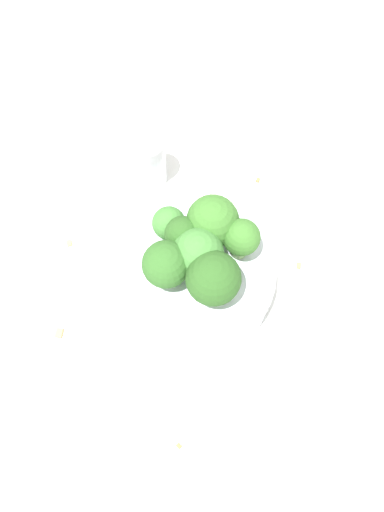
# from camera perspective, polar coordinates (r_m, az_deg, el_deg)

# --- Properties ---
(ground_plane) EXTENTS (3.00, 3.00, 0.00)m
(ground_plane) POSITION_cam_1_polar(r_m,az_deg,el_deg) (0.54, 0.00, -3.37)
(ground_plane) COLOR white
(bowl) EXTENTS (0.17, 0.17, 0.04)m
(bowl) POSITION_cam_1_polar(r_m,az_deg,el_deg) (0.52, 0.00, -2.48)
(bowl) COLOR silver
(bowl) RESTS_ON ground_plane
(broccoli_floret_0) EXTENTS (0.05, 0.05, 0.06)m
(broccoli_floret_0) POSITION_cam_1_polar(r_m,az_deg,el_deg) (0.47, 0.63, 0.26)
(broccoli_floret_0) COLOR #7A9E5B
(broccoli_floret_0) RESTS_ON bowl
(broccoli_floret_1) EXTENTS (0.04, 0.04, 0.05)m
(broccoli_floret_1) POSITION_cam_1_polar(r_m,az_deg,el_deg) (0.48, -1.01, 2.42)
(broccoli_floret_1) COLOR #8EB770
(broccoli_floret_1) RESTS_ON bowl
(broccoli_floret_2) EXTENTS (0.05, 0.05, 0.06)m
(broccoli_floret_2) POSITION_cam_1_polar(r_m,az_deg,el_deg) (0.46, 2.45, -2.62)
(broccoli_floret_2) COLOR #8EB770
(broccoli_floret_2) RESTS_ON bowl
(broccoli_floret_3) EXTENTS (0.05, 0.05, 0.06)m
(broccoli_floret_3) POSITION_cam_1_polar(r_m,az_deg,el_deg) (0.46, -2.94, -1.11)
(broccoli_floret_3) COLOR #7A9E5B
(broccoli_floret_3) RESTS_ON bowl
(broccoli_floret_4) EXTENTS (0.03, 0.03, 0.04)m
(broccoli_floret_4) POSITION_cam_1_polar(r_m,az_deg,el_deg) (0.49, -2.65, 3.69)
(broccoli_floret_4) COLOR #7A9E5B
(broccoli_floret_4) RESTS_ON bowl
(broccoli_floret_5) EXTENTS (0.05, 0.05, 0.06)m
(broccoli_floret_5) POSITION_cam_1_polar(r_m,az_deg,el_deg) (0.48, 2.37, 3.96)
(broccoli_floret_5) COLOR #7A9E5B
(broccoli_floret_5) RESTS_ON bowl
(broccoli_floret_6) EXTENTS (0.04, 0.04, 0.05)m
(broccoli_floret_6) POSITION_cam_1_polar(r_m,az_deg,el_deg) (0.48, 5.82, 1.69)
(broccoli_floret_6) COLOR #7A9E5B
(broccoli_floret_6) RESTS_ON bowl
(pepper_shaker) EXTENTS (0.04, 0.04, 0.07)m
(pepper_shaker) POSITION_cam_1_polar(r_m,az_deg,el_deg) (0.58, -4.90, 10.81)
(pepper_shaker) COLOR silver
(pepper_shaker) RESTS_ON ground_plane
(almond_crumb_0) EXTENTS (0.01, 0.01, 0.01)m
(almond_crumb_0) POSITION_cam_1_polar(r_m,az_deg,el_deg) (0.50, -1.52, -20.89)
(almond_crumb_0) COLOR olive
(almond_crumb_0) RESTS_ON ground_plane
(almond_crumb_1) EXTENTS (0.01, 0.01, 0.01)m
(almond_crumb_1) POSITION_cam_1_polar(r_m,az_deg,el_deg) (0.57, -13.91, 1.50)
(almond_crumb_1) COLOR tan
(almond_crumb_1) RESTS_ON ground_plane
(almond_crumb_2) EXTENTS (0.01, 0.01, 0.01)m
(almond_crumb_2) POSITION_cam_1_polar(r_m,az_deg,el_deg) (0.60, 7.55, 8.65)
(almond_crumb_2) COLOR olive
(almond_crumb_2) RESTS_ON ground_plane
(almond_crumb_3) EXTENTS (0.01, 0.01, 0.01)m
(almond_crumb_3) POSITION_cam_1_polar(r_m,az_deg,el_deg) (0.56, 12.14, -1.03)
(almond_crumb_3) COLOR #AD7F4C
(almond_crumb_3) RESTS_ON ground_plane
(almond_crumb_4) EXTENTS (0.01, 0.01, 0.01)m
(almond_crumb_4) POSITION_cam_1_polar(r_m,az_deg,el_deg) (0.54, -15.01, -8.39)
(almond_crumb_4) COLOR tan
(almond_crumb_4) RESTS_ON ground_plane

